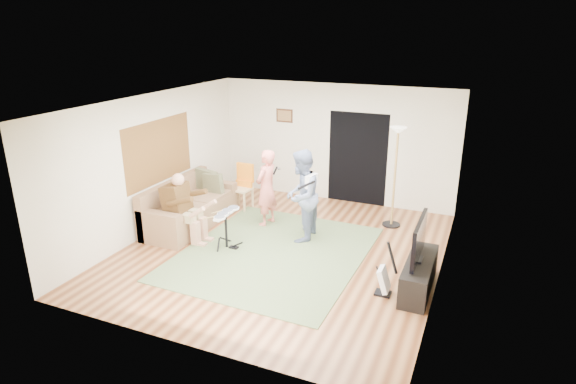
% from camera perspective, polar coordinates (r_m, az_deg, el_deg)
% --- Properties ---
extents(floor, '(6.00, 6.00, 0.00)m').
position_cam_1_polar(floor, '(8.88, -0.70, -6.96)').
color(floor, brown).
rests_on(floor, ground).
extents(walls, '(5.50, 6.00, 2.70)m').
position_cam_1_polar(walls, '(8.37, -0.74, 1.36)').
color(walls, beige).
rests_on(walls, floor).
extents(ceiling, '(6.00, 6.00, 0.00)m').
position_cam_1_polar(ceiling, '(8.06, -0.78, 10.53)').
color(ceiling, white).
rests_on(ceiling, walls).
extents(window_blinds, '(0.00, 2.05, 2.05)m').
position_cam_1_polar(window_blinds, '(9.86, -15.05, 4.68)').
color(window_blinds, brown).
rests_on(window_blinds, walls).
extents(doorway, '(2.10, 0.00, 2.10)m').
position_cam_1_polar(doorway, '(11.00, 8.24, 3.92)').
color(doorway, black).
rests_on(doorway, walls).
extents(picture_frame, '(0.42, 0.03, 0.32)m').
position_cam_1_polar(picture_frame, '(11.39, -0.42, 9.04)').
color(picture_frame, '#3F2314').
rests_on(picture_frame, walls).
extents(area_rug, '(3.19, 3.76, 0.02)m').
position_cam_1_polar(area_rug, '(8.79, -1.68, -7.20)').
color(area_rug, '#53683F').
rests_on(area_rug, floor).
extents(sofa, '(0.94, 2.27, 0.92)m').
position_cam_1_polar(sofa, '(10.11, -11.88, -2.13)').
color(sofa, '#876343').
rests_on(sofa, floor).
extents(drummer, '(0.86, 0.48, 1.32)m').
position_cam_1_polar(drummer, '(9.31, -12.07, -2.67)').
color(drummer, '#503316').
rests_on(drummer, sofa).
extents(drum_kit, '(0.40, 0.71, 0.73)m').
position_cam_1_polar(drum_kit, '(8.94, -7.34, -4.68)').
color(drum_kit, black).
rests_on(drum_kit, floor).
extents(singer, '(0.47, 0.63, 1.58)m').
position_cam_1_polar(singer, '(9.73, -2.57, 0.48)').
color(singer, '#E36E62').
rests_on(singer, floor).
extents(microphone, '(0.06, 0.06, 0.24)m').
position_cam_1_polar(microphone, '(9.53, -1.52, 2.55)').
color(microphone, black).
rests_on(microphone, singer).
extents(guitarist, '(0.72, 0.90, 1.76)m').
position_cam_1_polar(guitarist, '(9.01, 1.59, -0.45)').
color(guitarist, '#707FA4').
rests_on(guitarist, floor).
extents(guitar_held, '(0.25, 0.61, 0.26)m').
position_cam_1_polar(guitar_held, '(8.84, 2.81, 1.31)').
color(guitar_held, white).
rests_on(guitar_held, guitarist).
extents(guitar_spare, '(0.32, 0.29, 0.89)m').
position_cam_1_polar(guitar_spare, '(7.57, 11.36, -10.15)').
color(guitar_spare, black).
rests_on(guitar_spare, floor).
extents(torchiere_lamp, '(0.37, 0.37, 2.05)m').
position_cam_1_polar(torchiere_lamp, '(9.72, 12.69, 3.78)').
color(torchiere_lamp, black).
rests_on(torchiere_lamp, floor).
extents(dining_chair, '(0.45, 0.47, 1.00)m').
position_cam_1_polar(dining_chair, '(10.81, -5.44, -0.08)').
color(dining_chair, beige).
rests_on(dining_chair, floor).
extents(tv_cabinet, '(0.40, 1.40, 0.50)m').
position_cam_1_polar(tv_cabinet, '(7.82, 15.25, -9.48)').
color(tv_cabinet, black).
rests_on(tv_cabinet, floor).
extents(television, '(0.06, 1.08, 0.64)m').
position_cam_1_polar(television, '(7.57, 15.27, -5.43)').
color(television, black).
rests_on(television, tv_cabinet).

